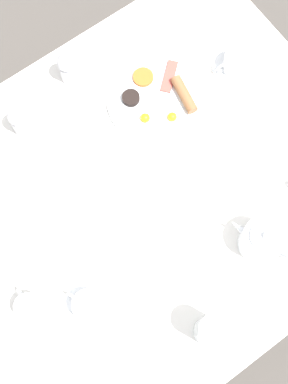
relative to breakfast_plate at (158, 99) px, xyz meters
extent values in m
plane|color=#4C4742|center=(-0.20, 0.19, -0.79)|extent=(8.00, 8.00, 0.00)
cube|color=silver|center=(-0.20, 0.19, -0.02)|extent=(1.00, 1.21, 0.03)
cylinder|color=brown|center=(0.25, -0.36, -0.41)|extent=(0.04, 0.04, 0.75)
cylinder|color=white|center=(0.00, 0.00, 0.00)|extent=(0.28, 0.28, 0.01)
cylinder|color=white|center=(-0.03, 0.07, 0.01)|extent=(0.07, 0.07, 0.00)
sphere|color=yellow|center=(-0.03, 0.07, 0.01)|extent=(0.03, 0.03, 0.03)
cylinder|color=white|center=(-0.07, 0.01, 0.01)|extent=(0.06, 0.06, 0.00)
sphere|color=yellow|center=(-0.07, 0.01, 0.01)|extent=(0.03, 0.03, 0.03)
cylinder|color=brown|center=(-0.04, -0.06, 0.02)|extent=(0.11, 0.05, 0.03)
cube|color=#B74C42|center=(0.04, -0.06, 0.01)|extent=(0.09, 0.09, 0.01)
cylinder|color=#D16023|center=(0.08, 0.00, 0.01)|extent=(0.06, 0.06, 0.01)
cylinder|color=black|center=(0.04, 0.06, 0.01)|extent=(0.05, 0.05, 0.02)
cylinder|color=white|center=(-0.48, 0.03, 0.03)|extent=(0.11, 0.11, 0.09)
cylinder|color=white|center=(-0.48, 0.03, 0.08)|extent=(0.08, 0.08, 0.01)
sphere|color=white|center=(-0.48, 0.03, 0.10)|extent=(0.02, 0.02, 0.02)
cone|color=white|center=(-0.42, 0.06, 0.04)|extent=(0.05, 0.04, 0.04)
torus|color=white|center=(-0.53, 0.01, 0.03)|extent=(0.07, 0.04, 0.07)
cylinder|color=white|center=(-0.05, -0.24, -0.01)|extent=(0.13, 0.13, 0.01)
cylinder|color=white|center=(-0.05, -0.24, 0.02)|extent=(0.08, 0.08, 0.05)
cylinder|color=brown|center=(-0.05, -0.24, 0.02)|extent=(0.07, 0.07, 0.04)
torus|color=white|center=(-0.04, -0.20, 0.02)|extent=(0.02, 0.04, 0.04)
cylinder|color=white|center=(-0.36, 0.47, -0.01)|extent=(0.13, 0.13, 0.01)
cylinder|color=white|center=(-0.36, 0.47, 0.02)|extent=(0.08, 0.08, 0.05)
cylinder|color=brown|center=(-0.36, 0.47, 0.02)|extent=(0.07, 0.07, 0.04)
torus|color=white|center=(-0.32, 0.49, 0.02)|extent=(0.04, 0.02, 0.04)
cylinder|color=white|center=(-0.58, 0.27, 0.06)|extent=(0.07, 0.07, 0.13)
cylinder|color=white|center=(-0.28, 0.59, 0.02)|extent=(0.07, 0.07, 0.06)
torus|color=white|center=(-0.24, 0.59, 0.02)|extent=(0.04, 0.01, 0.04)
cylinder|color=#BCBCC1|center=(0.15, 0.35, 0.02)|extent=(0.05, 0.05, 0.07)
sphere|color=#BCBCC1|center=(0.15, 0.35, 0.08)|extent=(0.05, 0.05, 0.05)
cylinder|color=#BCBCC1|center=(0.20, 0.16, 0.02)|extent=(0.05, 0.05, 0.07)
sphere|color=#BCBCC1|center=(0.20, 0.16, 0.08)|extent=(0.05, 0.05, 0.05)
cube|color=silver|center=(-0.22, 0.33, -0.01)|extent=(0.09, 0.17, 0.00)
cube|color=silver|center=(-0.03, 0.34, -0.01)|extent=(0.14, 0.02, 0.00)
camera|label=1|loc=(-0.51, 0.42, 1.36)|focal=50.00mm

